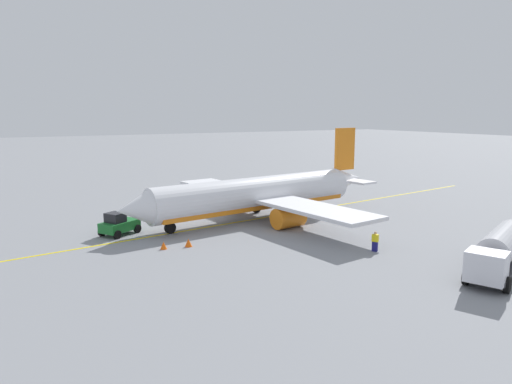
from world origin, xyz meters
TOP-DOWN VIEW (x-y plane):
  - ground_plane at (0.00, 0.00)m, footprint 400.00×400.00m
  - airplane at (-0.50, -0.06)m, footprint 32.43×30.28m
  - fuel_tanker at (-6.74, 23.80)m, footprint 10.73×6.40m
  - pushback_tug at (14.62, -0.63)m, footprint 4.12×3.72m
  - refueling_worker at (-2.82, 15.35)m, footprint 0.58×0.63m
  - safety_cone_nose at (12.44, 6.06)m, footprint 0.58×0.58m
  - safety_cone_wingtip at (10.32, 6.38)m, footprint 0.64×0.64m
  - taxi_line_marking at (0.00, 0.00)m, footprint 78.17×10.30m

SIDE VIEW (x-z plane):
  - ground_plane at x=0.00m, z-range 0.00..0.00m
  - taxi_line_marking at x=0.00m, z-range 0.00..0.01m
  - safety_cone_nose at x=12.44m, z-range 0.00..0.64m
  - safety_cone_wingtip at x=10.32m, z-range 0.00..0.71m
  - refueling_worker at x=-2.82m, z-range -0.03..1.68m
  - pushback_tug at x=14.62m, z-range -0.09..2.11m
  - fuel_tanker at x=-6.74m, z-range 0.15..3.30m
  - airplane at x=-0.50m, z-range -2.18..7.44m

